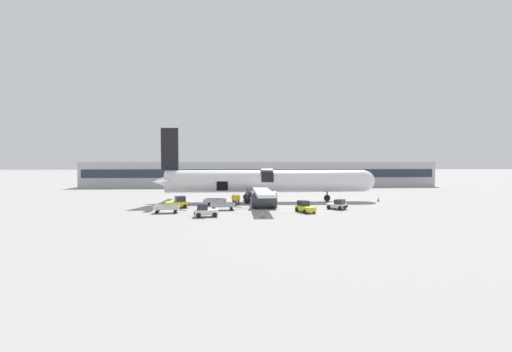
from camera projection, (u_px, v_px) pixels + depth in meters
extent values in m
plane|color=gray|center=(282.00, 206.00, 49.07)|extent=(500.00, 500.00, 0.00)
cube|color=silver|center=(269.00, 211.00, 43.58)|extent=(18.55, 0.77, 0.01)
cube|color=#B2B2B7|center=(260.00, 174.00, 92.36)|extent=(90.05, 13.34, 6.36)
cube|color=#232D3D|center=(262.00, 173.00, 85.64)|extent=(88.25, 0.16, 2.04)
cylinder|color=silver|center=(267.00, 181.00, 54.31)|extent=(31.63, 3.54, 3.54)
sphere|color=silver|center=(364.00, 181.00, 55.28)|extent=(3.36, 3.36, 3.36)
cone|color=silver|center=(166.00, 181.00, 53.35)|extent=(4.07, 3.26, 3.26)
cylinder|color=black|center=(267.00, 179.00, 54.27)|extent=(1.90, 3.55, 3.55)
cube|color=black|center=(170.00, 149.00, 53.19)|extent=(2.65, 0.28, 6.57)
cube|color=silver|center=(164.00, 181.00, 49.37)|extent=(0.91, 8.02, 0.20)
cube|color=silver|center=(174.00, 178.00, 57.37)|extent=(0.91, 8.02, 0.20)
cube|color=silver|center=(262.00, 191.00, 46.61)|extent=(2.18, 14.32, 0.40)
cube|color=silver|center=(256.00, 184.00, 61.94)|extent=(2.18, 14.32, 0.40)
cylinder|color=#333842|center=(264.00, 200.00, 46.57)|extent=(3.36, 2.34, 2.34)
cylinder|color=#333842|center=(257.00, 190.00, 62.09)|extent=(3.36, 2.34, 2.34)
cube|color=black|center=(222.00, 186.00, 52.17)|extent=(1.70, 0.12, 1.40)
cylinder|color=#56565B|center=(327.00, 192.00, 54.98)|extent=(0.22, 0.22, 1.87)
sphere|color=black|center=(327.00, 198.00, 55.02)|extent=(1.06, 1.06, 1.06)
cylinder|color=#56565B|center=(247.00, 194.00, 51.73)|extent=(0.22, 0.22, 1.87)
sphere|color=black|center=(247.00, 200.00, 51.77)|extent=(1.06, 1.06, 1.06)
cylinder|color=#56565B|center=(246.00, 191.00, 56.66)|extent=(0.22, 0.22, 1.87)
sphere|color=black|center=(246.00, 197.00, 56.69)|extent=(1.06, 1.06, 1.06)
cube|color=white|center=(207.00, 212.00, 39.38)|extent=(2.78, 1.47, 0.59)
cube|color=#232833|center=(202.00, 207.00, 39.28)|extent=(1.30, 1.14, 0.67)
cube|color=black|center=(194.00, 213.00, 39.16)|extent=(0.23, 1.10, 0.29)
sphere|color=black|center=(199.00, 214.00, 39.81)|extent=(0.56, 0.56, 0.56)
sphere|color=black|center=(199.00, 215.00, 38.68)|extent=(0.56, 0.56, 0.56)
sphere|color=black|center=(214.00, 213.00, 40.11)|extent=(0.56, 0.56, 0.56)
sphere|color=black|center=(215.00, 215.00, 38.97)|extent=(0.56, 0.56, 0.56)
cube|color=yellow|center=(177.00, 204.00, 46.81)|extent=(3.24, 2.55, 0.65)
cube|color=#232833|center=(180.00, 199.00, 47.00)|extent=(1.70, 1.74, 0.73)
cube|color=black|center=(187.00, 204.00, 47.46)|extent=(0.65, 1.37, 0.33)
sphere|color=black|center=(185.00, 206.00, 46.57)|extent=(0.56, 0.56, 0.56)
sphere|color=black|center=(182.00, 205.00, 47.92)|extent=(0.56, 0.56, 0.56)
sphere|color=black|center=(171.00, 207.00, 45.72)|extent=(0.56, 0.56, 0.56)
sphere|color=black|center=(168.00, 206.00, 47.08)|extent=(0.56, 0.56, 0.56)
cube|color=yellow|center=(305.00, 208.00, 42.85)|extent=(2.18, 3.24, 0.55)
cube|color=#232833|center=(303.00, 203.00, 43.31)|extent=(1.49, 1.62, 0.64)
cube|color=black|center=(299.00, 208.00, 44.28)|extent=(1.17, 0.49, 0.27)
sphere|color=black|center=(306.00, 209.00, 44.03)|extent=(0.56, 0.56, 0.56)
sphere|color=black|center=(297.00, 209.00, 43.56)|extent=(0.56, 0.56, 0.56)
sphere|color=black|center=(314.00, 211.00, 42.15)|extent=(0.56, 0.56, 0.56)
sphere|color=black|center=(305.00, 211.00, 41.69)|extent=(0.56, 0.56, 0.56)
cube|color=silver|center=(337.00, 205.00, 45.82)|extent=(2.83, 2.75, 0.50)
cube|color=#232833|center=(340.00, 202.00, 45.56)|extent=(1.70, 1.74, 0.60)
cube|color=black|center=(345.00, 207.00, 45.11)|extent=(1.04, 1.22, 0.25)
sphere|color=black|center=(340.00, 208.00, 44.73)|extent=(0.56, 0.56, 0.56)
sphere|color=black|center=(345.00, 207.00, 46.00)|extent=(0.56, 0.56, 0.56)
sphere|color=black|center=(329.00, 207.00, 45.66)|extent=(0.56, 0.56, 0.56)
sphere|color=black|center=(334.00, 206.00, 46.92)|extent=(0.56, 0.56, 0.56)
cube|color=#999BA0|center=(215.00, 202.00, 49.32)|extent=(3.30, 2.16, 0.05)
cube|color=#999BA0|center=(225.00, 200.00, 49.08)|extent=(0.39, 1.53, 0.45)
cube|color=#999BA0|center=(213.00, 201.00, 48.57)|extent=(2.92, 0.69, 0.45)
cube|color=#999BA0|center=(216.00, 200.00, 50.04)|extent=(2.92, 0.69, 0.45)
cube|color=#333338|center=(228.00, 204.00, 49.03)|extent=(0.90, 0.27, 0.06)
sphere|color=black|center=(221.00, 205.00, 48.40)|extent=(0.40, 0.40, 0.40)
sphere|color=black|center=(223.00, 204.00, 49.94)|extent=(0.40, 0.40, 0.40)
sphere|color=black|center=(206.00, 205.00, 48.72)|extent=(0.40, 0.40, 0.40)
sphere|color=black|center=(209.00, 204.00, 50.26)|extent=(0.40, 0.40, 0.40)
cube|color=#2D2D33|center=(215.00, 201.00, 49.14)|extent=(0.41, 0.29, 0.36)
cube|color=#1E2347|center=(221.00, 200.00, 49.38)|extent=(0.54, 0.37, 0.39)
cube|color=#2D2D33|center=(211.00, 201.00, 49.29)|extent=(0.46, 0.18, 0.36)
cube|color=#721951|center=(217.00, 200.00, 49.38)|extent=(0.43, 0.28, 0.49)
cube|color=#999BA0|center=(223.00, 206.00, 44.87)|extent=(3.34, 1.56, 0.05)
cube|color=#999BA0|center=(235.00, 205.00, 45.04)|extent=(0.13, 1.39, 0.37)
cube|color=#999BA0|center=(223.00, 205.00, 44.20)|extent=(3.20, 0.23, 0.37)
cube|color=#999BA0|center=(222.00, 204.00, 45.52)|extent=(3.20, 0.23, 0.37)
cube|color=#333338|center=(238.00, 208.00, 45.11)|extent=(0.90, 0.13, 0.06)
sphere|color=black|center=(231.00, 209.00, 44.32)|extent=(0.40, 0.40, 0.40)
sphere|color=black|center=(231.00, 208.00, 45.70)|extent=(0.40, 0.40, 0.40)
sphere|color=black|center=(214.00, 209.00, 44.06)|extent=(0.40, 0.40, 0.40)
sphere|color=black|center=(214.00, 208.00, 45.44)|extent=(0.40, 0.40, 0.40)
cube|color=#4C1E1E|center=(217.00, 205.00, 44.48)|extent=(0.47, 0.30, 0.38)
cube|color=#1E2347|center=(220.00, 205.00, 44.95)|extent=(0.44, 0.30, 0.32)
cube|color=silver|center=(166.00, 209.00, 42.37)|extent=(3.23, 1.64, 0.05)
cube|color=silver|center=(179.00, 207.00, 42.59)|extent=(0.18, 1.36, 0.49)
cube|color=silver|center=(166.00, 208.00, 41.72)|extent=(3.05, 0.34, 0.49)
cube|color=silver|center=(167.00, 206.00, 43.00)|extent=(3.05, 0.34, 0.49)
cube|color=#333338|center=(183.00, 210.00, 42.68)|extent=(0.90, 0.16, 0.06)
sphere|color=black|center=(175.00, 212.00, 41.87)|extent=(0.40, 0.40, 0.40)
sphere|color=black|center=(176.00, 210.00, 43.22)|extent=(0.40, 0.40, 0.40)
sphere|color=black|center=(157.00, 212.00, 41.54)|extent=(0.40, 0.40, 0.40)
sphere|color=black|center=(158.00, 211.00, 42.89)|extent=(0.40, 0.40, 0.40)
cube|color=#14472D|center=(164.00, 207.00, 42.21)|extent=(0.56, 0.27, 0.44)
cube|color=#14472D|center=(176.00, 207.00, 42.67)|extent=(0.41, 0.28, 0.40)
cube|color=#4C1E1E|center=(167.00, 207.00, 42.18)|extent=(0.39, 0.27, 0.49)
cylinder|color=black|center=(236.00, 203.00, 48.92)|extent=(0.35, 0.35, 0.84)
cylinder|color=orange|center=(236.00, 198.00, 48.89)|extent=(0.44, 0.44, 0.66)
sphere|color=tan|center=(236.00, 195.00, 48.87)|extent=(0.23, 0.23, 0.23)
cylinder|color=orange|center=(237.00, 198.00, 48.93)|extent=(0.14, 0.14, 0.61)
cylinder|color=orange|center=(234.00, 199.00, 48.84)|extent=(0.14, 0.14, 0.61)
cylinder|color=black|center=(233.00, 202.00, 50.65)|extent=(0.29, 0.29, 0.76)
cylinder|color=#B7E019|center=(233.00, 198.00, 50.63)|extent=(0.37, 0.37, 0.60)
sphere|color=beige|center=(233.00, 195.00, 50.61)|extent=(0.21, 0.21, 0.21)
cylinder|color=#B7E019|center=(232.00, 198.00, 50.61)|extent=(0.12, 0.12, 0.55)
cylinder|color=#B7E019|center=(235.00, 198.00, 50.65)|extent=(0.12, 0.12, 0.55)
cylinder|color=#2D2D33|center=(238.00, 202.00, 50.16)|extent=(0.41, 0.41, 0.81)
cylinder|color=#B7E019|center=(238.00, 197.00, 50.13)|extent=(0.52, 0.52, 0.64)
sphere|color=beige|center=(238.00, 194.00, 50.11)|extent=(0.22, 0.22, 0.22)
cylinder|color=#B7E019|center=(240.00, 198.00, 50.03)|extent=(0.17, 0.17, 0.59)
cylinder|color=#B7E019|center=(237.00, 198.00, 50.24)|extent=(0.17, 0.17, 0.59)
cube|color=black|center=(378.00, 201.00, 55.07)|extent=(0.50, 0.50, 0.03)
cone|color=orange|center=(378.00, 199.00, 55.06)|extent=(0.37, 0.37, 0.71)
cylinder|color=white|center=(378.00, 199.00, 55.06)|extent=(0.22, 0.22, 0.09)
cube|color=black|center=(263.00, 217.00, 38.90)|extent=(0.52, 0.52, 0.03)
cone|color=orange|center=(263.00, 214.00, 38.89)|extent=(0.38, 0.38, 0.75)
cylinder|color=white|center=(263.00, 214.00, 38.89)|extent=(0.22, 0.22, 0.09)
cube|color=black|center=(276.00, 207.00, 47.44)|extent=(0.64, 0.64, 0.03)
cone|color=orange|center=(276.00, 205.00, 47.43)|extent=(0.47, 0.47, 0.68)
cylinder|color=white|center=(276.00, 205.00, 47.42)|extent=(0.27, 0.27, 0.08)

